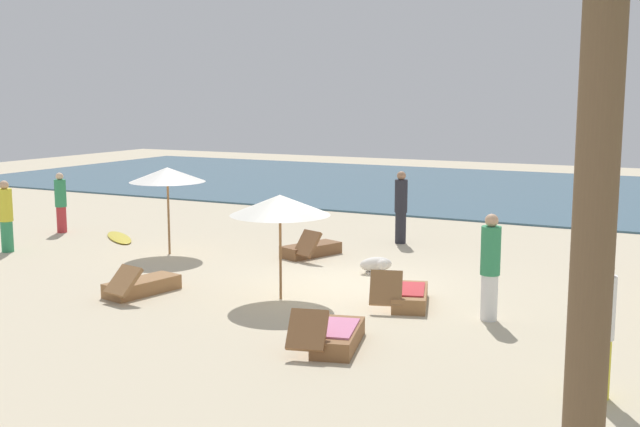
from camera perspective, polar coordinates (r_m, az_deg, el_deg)
ground_plane at (r=15.98m, az=2.02°, el=-5.25°), size 60.00×60.00×0.00m
ocean_water at (r=31.98m, az=14.96°, el=1.53°), size 48.00×16.00×0.06m
umbrella_2 at (r=14.62m, az=-2.92°, el=0.62°), size 1.89×1.89×1.99m
umbrella_3 at (r=19.15m, az=-11.04°, el=2.78°), size 1.82×1.82×2.11m
lounger_0 at (r=12.14m, az=1.13°, el=-8.91°), size 1.00×1.78×0.69m
lounger_1 at (r=15.64m, az=-12.92°, el=-5.14°), size 0.91×1.79×0.66m
lounger_2 at (r=18.77m, az=-0.68°, el=-2.62°), size 1.14×1.76×0.72m
lounger_3 at (r=14.55m, az=6.41°, el=-5.98°), size 1.06×1.74×0.74m
person_0 at (r=20.66m, az=-21.87°, el=-0.17°), size 0.41×0.41×1.77m
person_1 at (r=10.60m, az=19.83°, el=-7.78°), size 0.42×0.42×1.82m
person_2 at (r=13.67m, az=12.27°, el=-3.79°), size 0.45×0.45×1.85m
person_3 at (r=23.05m, az=-18.33°, el=0.78°), size 0.42×0.42×1.69m
person_4 at (r=20.39m, az=5.90°, el=0.50°), size 0.38×0.38×1.88m
dog at (r=17.03m, az=4.15°, el=-3.73°), size 0.75×0.72×0.37m
surfboard at (r=21.74m, az=-14.39°, el=-1.70°), size 1.92×1.67×0.07m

